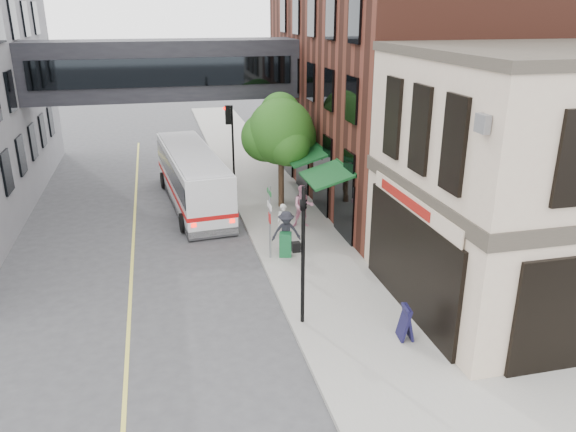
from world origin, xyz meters
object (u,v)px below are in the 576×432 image
pedestrian_b (303,206)px  sandwich_board (406,322)px  pedestrian_c (286,232)px  pedestrian_a (284,223)px  newspaper_box (285,245)px  bus (192,175)px

pedestrian_b → sandwich_board: bearing=-77.0°
pedestrian_c → sandwich_board: pedestrian_c is taller
pedestrian_b → sandwich_board: pedestrian_b is taller
pedestrian_a → pedestrian_b: bearing=60.5°
newspaper_box → sandwich_board: size_ratio=0.92×
pedestrian_a → sandwich_board: bearing=-65.6°
pedestrian_a → sandwich_board: size_ratio=1.53×
pedestrian_b → sandwich_board: (0.62, -9.69, -0.44)m
bus → newspaper_box: bus is taller
pedestrian_a → newspaper_box: bearing=-88.5°
pedestrian_a → sandwich_board: 8.50m
bus → pedestrian_b: 6.62m
sandwich_board → pedestrian_c: bearing=112.9°
pedestrian_b → newspaper_box: pedestrian_b is taller
pedestrian_a → pedestrian_b: (1.23, 1.40, 0.16)m
pedestrian_c → pedestrian_a: bearing=88.7°
pedestrian_a → newspaper_box: size_ratio=1.67×
pedestrian_c → bus: bearing=120.1°
pedestrian_b → bus: bearing=143.4°
pedestrian_c → newspaper_box: bearing=-101.9°
bus → pedestrian_c: 8.15m
pedestrian_b → pedestrian_a: bearing=-121.9°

